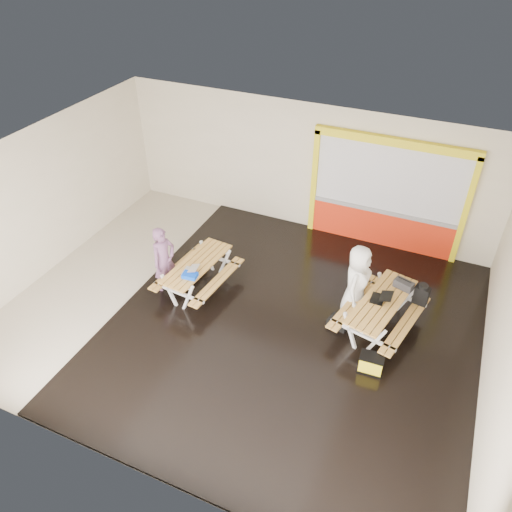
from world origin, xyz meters
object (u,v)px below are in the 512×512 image
at_px(picnic_table_left, 197,269).
at_px(fluke_bag, 371,364).
at_px(laptop_right, 381,298).
at_px(person_right, 357,283).
at_px(person_left, 164,261).
at_px(blue_pouch, 190,275).
at_px(laptop_left, 190,270).
at_px(dark_case, 339,322).
at_px(picnic_table_right, 381,308).
at_px(toolbox, 404,285).
at_px(backpack, 422,294).

distance_m(picnic_table_left, fluke_bag, 4.35).
bearing_deg(laptop_right, person_right, 153.15).
xyz_separation_m(picnic_table_left, person_left, (-0.69, -0.28, 0.22)).
distance_m(picnic_table_left, person_right, 3.58).
bearing_deg(blue_pouch, laptop_left, 117.63).
relative_size(picnic_table_left, person_right, 1.16).
bearing_deg(laptop_right, person_left, -172.10).
distance_m(laptop_right, blue_pouch, 4.06).
relative_size(laptop_right, dark_case, 0.95).
xyz_separation_m(person_left, person_right, (4.19, 0.95, 0.04)).
relative_size(blue_pouch, dark_case, 0.73).
height_order(picnic_table_left, laptop_right, laptop_right).
distance_m(blue_pouch, dark_case, 3.37).
relative_size(picnic_table_right, fluke_bag, 4.88).
relative_size(picnic_table_left, dark_case, 4.78).
xyz_separation_m(person_left, blue_pouch, (0.80, -0.23, 0.01)).
bearing_deg(dark_case, laptop_left, -172.10).
height_order(picnic_table_right, toolbox, toolbox).
bearing_deg(blue_pouch, laptop_right, 12.70).
height_order(person_right, fluke_bag, person_right).
relative_size(toolbox, dark_case, 1.02).
relative_size(toolbox, backpack, 0.88).
xyz_separation_m(picnic_table_left, toolbox, (4.43, 0.96, 0.32)).
xyz_separation_m(person_left, dark_case, (4.04, 0.40, -0.70)).
relative_size(laptop_left, fluke_bag, 0.80).
relative_size(blue_pouch, fluke_bag, 0.66).
distance_m(picnic_table_right, person_left, 4.85).
bearing_deg(dark_case, picnic_table_left, -177.81).
bearing_deg(blue_pouch, toolbox, 18.71).
xyz_separation_m(picnic_table_left, backpack, (4.82, 1.00, 0.15)).
bearing_deg(toolbox, blue_pouch, -161.29).
xyz_separation_m(toolbox, dark_case, (-1.08, -0.83, -0.79)).
xyz_separation_m(picnic_table_right, laptop_left, (-4.09, -0.71, 0.20)).
bearing_deg(dark_case, backpack, 30.58).
relative_size(picnic_table_right, dark_case, 5.34).
bearing_deg(laptop_right, toolbox, 58.04).
relative_size(backpack, fluke_bag, 1.05).
height_order(picnic_table_left, backpack, backpack).
distance_m(picnic_table_left, dark_case, 3.39).
relative_size(picnic_table_left, person_left, 1.23).
distance_m(picnic_table_right, person_right, 0.72).
relative_size(person_left, blue_pouch, 5.36).
height_order(picnic_table_right, laptop_left, laptop_left).
bearing_deg(backpack, laptop_left, -164.48).
height_order(person_right, toolbox, person_right).
distance_m(person_left, backpack, 5.66).
distance_m(backpack, dark_case, 1.82).
height_order(picnic_table_right, backpack, backpack).
bearing_deg(picnic_table_left, toolbox, 12.17).
bearing_deg(person_right, blue_pouch, 111.13).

